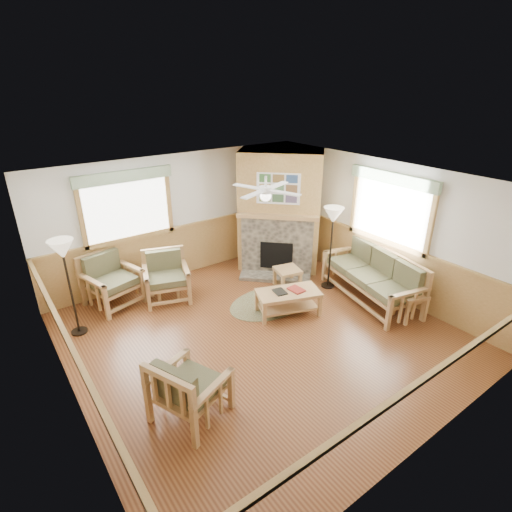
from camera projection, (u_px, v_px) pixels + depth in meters
floor at (261, 335)px, 6.98m from camera, size 6.00×6.00×0.01m
ceiling at (262, 182)px, 5.87m from camera, size 6.00×6.00×0.01m
wall_back at (179, 217)px, 8.64m from camera, size 6.00×0.02×2.70m
wall_front at (431, 364)px, 4.21m from camera, size 6.00×0.02×2.70m
wall_left at (63, 328)px, 4.82m from camera, size 0.02×6.00×2.70m
wall_right at (381, 227)px, 8.03m from camera, size 0.02×6.00×2.70m
wainscot at (261, 308)px, 6.75m from camera, size 6.00×6.00×1.10m
fireplace at (280, 211)px, 9.04m from camera, size 3.11×3.11×2.70m
window_back at (122, 169)px, 7.54m from camera, size 1.90×0.16×1.50m
window_right at (396, 171)px, 7.38m from camera, size 0.16×1.90×1.50m
ceiling_fan at (266, 178)px, 6.27m from camera, size 1.59×1.59×0.36m
sofa at (371, 277)px, 7.92m from camera, size 2.31×1.35×1.00m
armchair_back_left at (112, 281)px, 7.73m from camera, size 1.11×1.11×1.02m
armchair_back_right at (166, 277)px, 7.94m from camera, size 1.07×1.07×0.95m
armchair_left at (190, 386)px, 5.15m from camera, size 1.09×1.09×0.93m
coffee_table at (288, 302)px, 7.52m from camera, size 1.30×0.95×0.47m
end_table_chairs at (164, 286)px, 8.04m from camera, size 0.47×0.46×0.53m
end_table_sofa at (410, 306)px, 7.36m from camera, size 0.59×0.58×0.52m
footstool at (287, 278)px, 8.49m from camera, size 0.59×0.59×0.43m
braided_rug at (269, 303)px, 7.95m from camera, size 2.20×2.20×0.01m
floor_lamp_left at (70, 288)px, 6.69m from camera, size 0.53×0.53×1.76m
floor_lamp_right at (331, 248)px, 8.23m from camera, size 0.43×0.43×1.77m
book_red at (296, 289)px, 7.46m from camera, size 0.24×0.31×0.03m
book_dark at (280, 291)px, 7.39m from camera, size 0.25×0.30×0.03m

